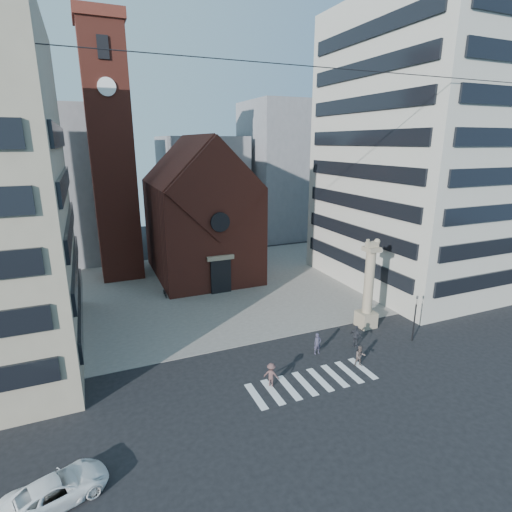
# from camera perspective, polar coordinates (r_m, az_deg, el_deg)

# --- Properties ---
(ground) EXTENTS (120.00, 120.00, 0.00)m
(ground) POSITION_cam_1_polar(r_m,az_deg,el_deg) (33.20, 4.48, -15.02)
(ground) COLOR black
(ground) RESTS_ON ground
(piazza) EXTENTS (46.00, 30.00, 0.05)m
(piazza) POSITION_cam_1_polar(r_m,az_deg,el_deg) (49.17, -5.77, -4.40)
(piazza) COLOR gray
(piazza) RESTS_ON ground
(zebra_crossing) EXTENTS (10.20, 3.20, 0.01)m
(zebra_crossing) POSITION_cam_1_polar(r_m,az_deg,el_deg) (31.23, 8.06, -17.33)
(zebra_crossing) COLOR white
(zebra_crossing) RESTS_ON ground
(church) EXTENTS (12.00, 16.65, 18.00)m
(church) POSITION_cam_1_polar(r_m,az_deg,el_deg) (52.71, -7.99, 5.89)
(church) COLOR maroon
(church) RESTS_ON ground
(campanile) EXTENTS (5.50, 5.50, 31.20)m
(campanile) POSITION_cam_1_polar(r_m,az_deg,el_deg) (53.25, -19.94, 13.62)
(campanile) COLOR maroon
(campanile) RESTS_ON ground
(building_right) EXTENTS (18.00, 22.00, 32.00)m
(building_right) POSITION_cam_1_polar(r_m,az_deg,el_deg) (52.71, 22.86, 13.60)
(building_right) COLOR #AAA79A
(building_right) RESTS_ON ground
(bg_block_left) EXTENTS (16.00, 14.00, 22.00)m
(bg_block_left) POSITION_cam_1_polar(r_m,az_deg,el_deg) (65.74, -29.04, 8.70)
(bg_block_left) COLOR gray
(bg_block_left) RESTS_ON ground
(bg_block_mid) EXTENTS (14.00, 12.00, 18.00)m
(bg_block_mid) POSITION_cam_1_polar(r_m,az_deg,el_deg) (73.21, -7.62, 9.51)
(bg_block_mid) COLOR gray
(bg_block_mid) RESTS_ON ground
(bg_block_right) EXTENTS (16.00, 14.00, 24.00)m
(bg_block_right) POSITION_cam_1_polar(r_m,az_deg,el_deg) (76.06, 4.88, 12.09)
(bg_block_right) COLOR gray
(bg_block_right) RESTS_ON ground
(lion_column) EXTENTS (1.63, 1.60, 8.68)m
(lion_column) POSITION_cam_1_polar(r_m,az_deg,el_deg) (39.04, 15.73, -5.06)
(lion_column) COLOR gray
(lion_column) RESTS_ON ground
(traffic_light) EXTENTS (0.13, 0.16, 4.30)m
(traffic_light) POSITION_cam_1_polar(r_m,az_deg,el_deg) (38.02, 21.73, -8.12)
(traffic_light) COLOR black
(traffic_light) RESTS_ON ground
(white_car) EXTENTS (5.36, 3.72, 1.36)m
(white_car) POSITION_cam_1_polar(r_m,az_deg,el_deg) (24.65, -26.63, -27.73)
(white_car) COLOR white
(white_car) RESTS_ON ground
(pedestrian_0) EXTENTS (0.68, 0.45, 1.84)m
(pedestrian_0) POSITION_cam_1_polar(r_m,az_deg,el_deg) (34.36, 8.77, -12.27)
(pedestrian_0) COLOR #363347
(pedestrian_0) RESTS_ON ground
(pedestrian_1) EXTENTS (1.00, 0.88, 1.73)m
(pedestrian_1) POSITION_cam_1_polar(r_m,az_deg,el_deg) (33.37, 14.65, -13.66)
(pedestrian_1) COLOR #524642
(pedestrian_1) RESTS_ON ground
(pedestrian_2) EXTENTS (0.89, 1.25, 1.97)m
(pedestrian_2) POSITION_cam_1_polar(r_m,az_deg,el_deg) (36.02, 14.10, -11.08)
(pedestrian_2) COLOR #2A2C33
(pedestrian_2) RESTS_ON ground
(pedestrian_3) EXTENTS (1.31, 1.26, 1.79)m
(pedestrian_3) POSITION_cam_1_polar(r_m,az_deg,el_deg) (30.08, 2.20, -16.57)
(pedestrian_3) COLOR #523736
(pedestrian_3) RESTS_ON ground
(scooter_0) EXTENTS (0.69, 1.88, 0.98)m
(scooter_0) POSITION_cam_1_polar(r_m,az_deg,el_deg) (46.90, -12.87, -5.09)
(scooter_0) COLOR black
(scooter_0) RESTS_ON piazza
(scooter_1) EXTENTS (0.55, 1.83, 1.09)m
(scooter_1) POSITION_cam_1_polar(r_m,az_deg,el_deg) (47.16, -10.86, -4.78)
(scooter_1) COLOR black
(scooter_1) RESTS_ON piazza
(scooter_2) EXTENTS (0.69, 1.88, 0.98)m
(scooter_2) POSITION_cam_1_polar(r_m,az_deg,el_deg) (47.52, -8.87, -4.58)
(scooter_2) COLOR black
(scooter_2) RESTS_ON piazza
(scooter_3) EXTENTS (0.55, 1.83, 1.09)m
(scooter_3) POSITION_cam_1_polar(r_m,az_deg,el_deg) (47.90, -6.91, -4.27)
(scooter_3) COLOR black
(scooter_3) RESTS_ON piazza
(scooter_4) EXTENTS (0.69, 1.88, 0.98)m
(scooter_4) POSITION_cam_1_polar(r_m,az_deg,el_deg) (48.38, -4.99, -4.07)
(scooter_4) COLOR black
(scooter_4) RESTS_ON piazza
(scooter_5) EXTENTS (0.55, 1.83, 1.09)m
(scooter_5) POSITION_cam_1_polar(r_m,az_deg,el_deg) (48.87, -3.11, -3.76)
(scooter_5) COLOR black
(scooter_5) RESTS_ON piazza
(scooter_6) EXTENTS (0.69, 1.88, 0.98)m
(scooter_6) POSITION_cam_1_polar(r_m,az_deg,el_deg) (49.45, -1.28, -3.56)
(scooter_6) COLOR black
(scooter_6) RESTS_ON piazza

